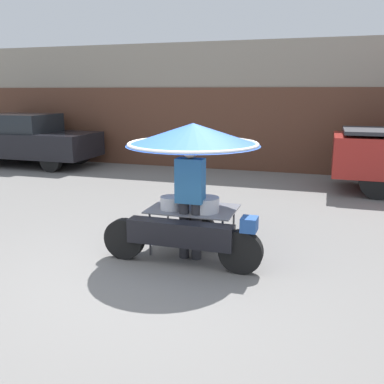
% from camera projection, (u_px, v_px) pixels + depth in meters
% --- Properties ---
extents(ground_plane, '(36.00, 36.00, 0.00)m').
position_uv_depth(ground_plane, '(153.00, 273.00, 5.54)').
color(ground_plane, slate).
extents(shopfront_building, '(28.00, 2.06, 3.68)m').
position_uv_depth(shopfront_building, '(260.00, 106.00, 13.13)').
color(shopfront_building, gray).
rests_on(shopfront_building, ground).
extents(vendor_motorcycle_cart, '(2.22, 1.88, 1.86)m').
position_uv_depth(vendor_motorcycle_cart, '(192.00, 155.00, 5.92)').
color(vendor_motorcycle_cart, black).
rests_on(vendor_motorcycle_cart, ground).
extents(vendor_person, '(0.38, 0.22, 1.64)m').
position_uv_depth(vendor_person, '(190.00, 195.00, 5.82)').
color(vendor_person, '#2D2D33').
rests_on(vendor_person, ground).
extents(parked_car, '(4.39, 1.81, 1.60)m').
position_uv_depth(parked_car, '(26.00, 139.00, 13.36)').
color(parked_car, black).
rests_on(parked_car, ground).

